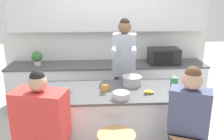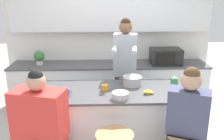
{
  "view_description": "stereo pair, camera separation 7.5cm",
  "coord_description": "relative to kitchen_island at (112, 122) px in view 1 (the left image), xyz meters",
  "views": [
    {
      "loc": [
        -0.19,
        -3.01,
        2.13
      ],
      "look_at": [
        0.0,
        0.08,
        1.17
      ],
      "focal_mm": 40.0,
      "sensor_mm": 36.0,
      "label": 1
    },
    {
      "loc": [
        -0.11,
        -3.01,
        2.13
      ],
      "look_at": [
        0.0,
        0.08,
        1.17
      ],
      "focal_mm": 40.0,
      "sensor_mm": 36.0,
      "label": 2
    }
  ],
  "objects": [
    {
      "name": "wall_back",
      "position": [
        0.0,
        1.72,
        1.08
      ],
      "size": [
        3.9,
        0.22,
        2.7
      ],
      "color": "silver",
      "rests_on": "ground_plane"
    },
    {
      "name": "back_counter",
      "position": [
        0.0,
        1.42,
        -0.03
      ],
      "size": [
        3.62,
        0.63,
        0.88
      ],
      "color": "silver",
      "rests_on": "ground_plane"
    },
    {
      "name": "kitchen_island",
      "position": [
        0.0,
        0.0,
        0.0
      ],
      "size": [
        1.88,
        0.83,
        0.92
      ],
      "color": "black",
      "rests_on": "ground_plane"
    },
    {
      "name": "person_cooking",
      "position": [
        0.22,
        0.62,
        0.44
      ],
      "size": [
        0.42,
        0.61,
        1.79
      ],
      "rotation": [
        0.0,
        0.0,
        -0.13
      ],
      "color": "#383842",
      "rests_on": "ground_plane"
    },
    {
      "name": "person_wrapped_blanket",
      "position": [
        -0.77,
        -0.69,
        0.2
      ],
      "size": [
        0.59,
        0.41,
        1.42
      ],
      "rotation": [
        0.0,
        0.0,
        -0.25
      ],
      "color": "red",
      "rests_on": "ground_plane"
    },
    {
      "name": "person_seated_near",
      "position": [
        0.77,
        -0.69,
        0.2
      ],
      "size": [
        0.47,
        0.39,
        1.43
      ],
      "rotation": [
        0.0,
        0.0,
        -0.4
      ],
      "color": "#333338",
      "rests_on": "ground_plane"
    },
    {
      "name": "cooking_pot",
      "position": [
        0.28,
        0.18,
        0.52
      ],
      "size": [
        0.35,
        0.26,
        0.12
      ],
      "color": "#B7BABC",
      "rests_on": "kitchen_island"
    },
    {
      "name": "fruit_bowl",
      "position": [
        0.09,
        -0.27,
        0.5
      ],
      "size": [
        0.2,
        0.2,
        0.08
      ],
      "color": "#B7BABC",
      "rests_on": "kitchen_island"
    },
    {
      "name": "coffee_cup_near",
      "position": [
        -0.57,
        -0.15,
        0.5
      ],
      "size": [
        0.11,
        0.08,
        0.09
      ],
      "color": "#4C7099",
      "rests_on": "kitchen_island"
    },
    {
      "name": "coffee_cup_far",
      "position": [
        -0.1,
        -0.01,
        0.5
      ],
      "size": [
        0.12,
        0.08,
        0.08
      ],
      "color": "orange",
      "rests_on": "kitchen_island"
    },
    {
      "name": "banana_bunch",
      "position": [
        0.45,
        -0.14,
        0.48
      ],
      "size": [
        0.16,
        0.12,
        0.05
      ],
      "color": "yellow",
      "rests_on": "kitchen_island"
    },
    {
      "name": "juice_carton",
      "position": [
        0.79,
        -0.04,
        0.54
      ],
      "size": [
        0.07,
        0.07,
        0.19
      ],
      "color": "#38844C",
      "rests_on": "kitchen_island"
    },
    {
      "name": "microwave",
      "position": [
        1.03,
        1.39,
        0.56
      ],
      "size": [
        0.55,
        0.37,
        0.29
      ],
      "color": "black",
      "rests_on": "back_counter"
    },
    {
      "name": "potted_plant",
      "position": [
        -1.27,
        1.42,
        0.56
      ],
      "size": [
        0.19,
        0.19,
        0.26
      ],
      "color": "beige",
      "rests_on": "back_counter"
    }
  ]
}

